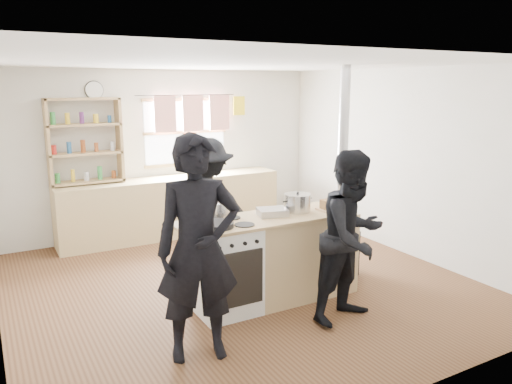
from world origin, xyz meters
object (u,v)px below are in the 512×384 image
at_px(flue_heater, 340,223).
at_px(person_near_left, 198,249).
at_px(skillet_greens, 217,224).
at_px(thermos, 209,164).
at_px(stockpot_counter, 297,203).
at_px(person_far, 207,210).
at_px(roast_tray, 272,212).
at_px(stockpot_stove, 221,210).
at_px(cooking_island, 275,258).
at_px(bread_board, 330,205).
at_px(person_near_right, 353,237).

xyz_separation_m(flue_heater, person_near_left, (-2.23, -0.92, 0.31)).
bearing_deg(skillet_greens, person_near_left, -126.74).
height_order(thermos, flue_heater, flue_heater).
xyz_separation_m(stockpot_counter, person_far, (-0.71, 0.83, -0.18)).
height_order(roast_tray, flue_heater, flue_heater).
bearing_deg(flue_heater, roast_tray, -169.09).
bearing_deg(person_near_left, stockpot_stove, 67.96).
bearing_deg(stockpot_counter, flue_heater, 14.75).
height_order(thermos, stockpot_stove, thermos).
relative_size(stockpot_stove, flue_heater, 0.09).
relative_size(roast_tray, stockpot_counter, 1.22).
bearing_deg(roast_tray, stockpot_stove, 161.53).
height_order(cooking_island, stockpot_counter, stockpot_counter).
height_order(skillet_greens, roast_tray, roast_tray).
height_order(roast_tray, person_far, person_far).
bearing_deg(stockpot_counter, person_near_left, -153.92).
bearing_deg(roast_tray, bread_board, -9.74).
xyz_separation_m(flue_heater, person_near_right, (-0.66, -1.00, 0.20)).
distance_m(stockpot_stove, person_near_right, 1.36).
xyz_separation_m(skillet_greens, roast_tray, (0.70, 0.12, 0.01)).
bearing_deg(cooking_island, roast_tray, 107.01).
xyz_separation_m(skillet_greens, stockpot_stove, (0.19, 0.30, 0.05)).
bearing_deg(thermos, person_near_left, -115.33).
height_order(thermos, roast_tray, thermos).
relative_size(flue_heater, person_far, 1.48).
height_order(stockpot_stove, stockpot_counter, stockpot_counter).
relative_size(thermos, skillet_greens, 0.77).
distance_m(skillet_greens, flue_heater, 1.85).
bearing_deg(person_near_right, roast_tray, 106.96).
xyz_separation_m(cooking_island, stockpot_counter, (0.31, 0.05, 0.56)).
distance_m(cooking_island, stockpot_stove, 0.79).
xyz_separation_m(skillet_greens, person_near_left, (-0.44, -0.58, -0.00)).
distance_m(cooking_island, skillet_greens, 0.87).
distance_m(skillet_greens, stockpot_stove, 0.35).
bearing_deg(stockpot_stove, flue_heater, 1.33).
bearing_deg(person_far, cooking_island, 139.12).
bearing_deg(person_far, thermos, -89.96).
height_order(thermos, stockpot_counter, thermos).
bearing_deg(cooking_island, thermos, 80.26).
distance_m(roast_tray, person_far, 0.93).
height_order(roast_tray, stockpot_stove, stockpot_stove).
relative_size(stockpot_stove, person_near_right, 0.14).
bearing_deg(cooking_island, bread_board, -6.61).
bearing_deg(person_near_left, skillet_greens, 66.59).
bearing_deg(skillet_greens, person_far, 71.55).
xyz_separation_m(skillet_greens, person_near_right, (1.13, -0.67, -0.12)).
distance_m(thermos, stockpot_counter, 2.73).
relative_size(cooking_island, flue_heater, 0.79).
xyz_separation_m(stockpot_stove, stockpot_counter, (0.84, -0.16, 0.02)).
distance_m(skillet_greens, bread_board, 1.38).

